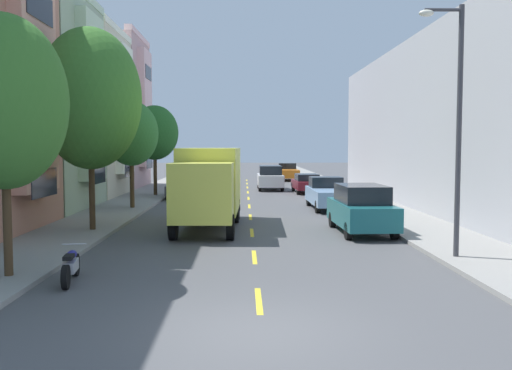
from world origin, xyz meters
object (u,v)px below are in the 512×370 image
street_tree_second (90,99)px  parked_pickup_orange (288,172)px  parked_sedan_burgundy (306,183)px  street_tree_farthest (155,133)px  parked_pickup_sky (328,194)px  parked_motorcycle (71,266)px  street_tree_third (131,134)px  parked_hatchback_silver (199,177)px  parked_suv_teal (361,208)px  parked_wagon_charcoal (183,186)px  parked_sedan_forest (193,181)px  delivery_box_truck (209,183)px  parked_hatchback_champagne (204,174)px  street_lamp (455,114)px  street_tree_nearest (4,102)px  moving_white_sedan (270,178)px

street_tree_second → parked_pickup_orange: bearing=73.1°
parked_sedan_burgundy → parked_pickup_orange: 15.81m
street_tree_second → parked_pickup_orange: 36.83m
street_tree_farthest → parked_pickup_sky: 13.76m
parked_pickup_orange → parked_pickup_sky: same height
parked_motorcycle → street_tree_third: bearing=95.7°
street_tree_second → parked_hatchback_silver: size_ratio=1.99×
parked_suv_teal → parked_wagon_charcoal: 17.82m
parked_pickup_orange → parked_sedan_forest: 15.32m
delivery_box_truck → parked_sedan_forest: size_ratio=1.78×
parked_wagon_charcoal → street_tree_second: bearing=-97.4°
street_tree_farthest → parked_hatchback_champagne: street_tree_farthest is taller
street_lamp → street_tree_nearest: bearing=-169.7°
street_tree_second → street_tree_farthest: (-0.00, 16.22, -0.95)m
parked_suv_teal → street_tree_farthest: bearing=123.2°
parked_suv_teal → parked_hatchback_champagne: parked_suv_teal is taller
parked_sedan_forest → moving_white_sedan: bearing=-0.3°
street_tree_third → parked_hatchback_silver: bearing=84.2°
delivery_box_truck → parked_pickup_orange: delivery_box_truck is taller
parked_suv_teal → parked_hatchback_silver: (-8.75, 28.31, -0.23)m
street_lamp → parked_suv_teal: size_ratio=1.54×
parked_pickup_orange → moving_white_sedan: moving_white_sedan is taller
street_tree_third → parked_wagon_charcoal: bearing=74.4°
street_tree_nearest → parked_suv_teal: 13.80m
street_tree_nearest → parked_pickup_orange: 44.53m
street_tree_farthest → parked_hatchback_champagne: bearing=82.9°
street_tree_second → street_tree_farthest: street_tree_second is taller
parked_sedan_forest → parked_hatchback_champagne: bearing=89.3°
street_tree_third → parked_pickup_sky: size_ratio=1.09×
street_tree_farthest → parked_motorcycle: 24.89m
street_tree_nearest → parked_hatchback_silver: 36.40m
delivery_box_truck → street_tree_third: bearing=124.6°
parked_suv_teal → parked_sedan_burgundy: bearing=90.1°
parked_sedan_burgundy → parked_motorcycle: bearing=-108.4°
parked_hatchback_champagne → parked_pickup_orange: parked_pickup_orange is taller
parked_suv_teal → parked_motorcycle: 12.16m
street_tree_second → parked_wagon_charcoal: (1.98, 15.21, -4.54)m
parked_sedan_burgundy → parked_hatchback_champagne: parked_hatchback_champagne is taller
parked_suv_teal → parked_hatchback_silver: bearing=107.2°
parked_wagon_charcoal → parked_hatchback_silver: bearing=89.7°
parked_suv_teal → parked_sedan_forest: size_ratio=1.07×
street_tree_farthest → street_lamp: street_lamp is taller
street_tree_farthest → parked_hatchback_silver: street_tree_farthest is taller
parked_hatchback_silver → moving_white_sedan: size_ratio=0.84×
parked_hatchback_champagne → parked_pickup_sky: (8.64, -25.07, 0.07)m
street_tree_farthest → parked_pickup_orange: size_ratio=1.15×
parked_hatchback_silver → moving_white_sedan: 8.44m
parked_pickup_sky → parked_hatchback_silver: (-8.75, 19.58, -0.07)m
street_tree_second → parked_wagon_charcoal: street_tree_second is taller
street_tree_farthest → parked_pickup_orange: 21.84m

